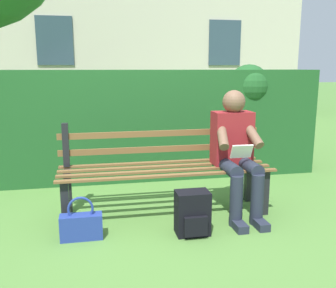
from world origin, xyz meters
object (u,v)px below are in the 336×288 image
backpack (192,213)px  handbag (81,225)px  park_bench (165,168)px  person_seated (236,149)px

backpack → handbag: size_ratio=1.03×
park_bench → person_seated: 0.71m
park_bench → backpack: 0.63m
backpack → handbag: bearing=-5.1°
park_bench → backpack: park_bench is taller
park_bench → handbag: 0.99m
park_bench → handbag: size_ratio=5.48×
handbag → person_seated: bearing=-168.2°
park_bench → handbag: (0.80, 0.48, -0.33)m
person_seated → backpack: size_ratio=3.15×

